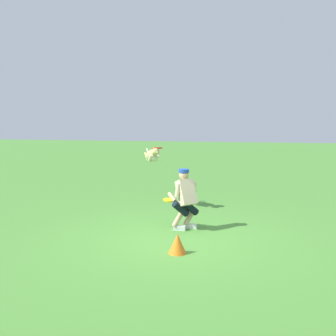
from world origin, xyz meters
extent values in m
plane|color=#4B8B35|center=(0.00, 0.00, 0.00)|extent=(60.00, 60.00, 0.00)
cube|color=silver|center=(-0.22, -0.86, 0.05)|extent=(0.26, 0.10, 0.10)
cylinder|color=tan|center=(-0.19, -0.90, 0.24)|extent=(0.31, 0.28, 0.37)
cylinder|color=black|center=(-0.21, -0.84, 0.47)|extent=(0.41, 0.37, 0.37)
cube|color=silver|center=(0.00, -0.69, 0.05)|extent=(0.26, 0.10, 0.10)
cylinder|color=tan|center=(0.03, -0.73, 0.24)|extent=(0.31, 0.28, 0.37)
cylinder|color=black|center=(-0.03, -0.69, 0.47)|extent=(0.41, 0.37, 0.37)
cube|color=beige|center=(-0.14, -0.74, 0.81)|extent=(0.52, 0.53, 0.58)
cylinder|color=beige|center=(-0.28, -0.89, 0.87)|extent=(0.16, 0.16, 0.29)
cylinder|color=beige|center=(0.03, -0.63, 0.87)|extent=(0.16, 0.16, 0.29)
cylinder|color=tan|center=(0.17, -0.78, 0.69)|extent=(0.24, 0.27, 0.19)
cylinder|color=tan|center=(-0.27, -0.93, 0.71)|extent=(0.16, 0.15, 0.27)
sphere|color=tan|center=(-0.07, -0.82, 1.17)|extent=(0.21, 0.21, 0.21)
cylinder|color=#2144AA|center=(-0.07, -0.82, 1.26)|extent=(0.22, 0.22, 0.07)
cylinder|color=#2144AA|center=(-0.01, -0.90, 1.23)|extent=(0.12, 0.12, 0.02)
ellipsoid|color=tan|center=(1.04, -2.67, 1.38)|extent=(0.57, 0.71, 0.49)
ellipsoid|color=silver|center=(0.96, -2.52, 1.35)|extent=(0.15, 0.21, 0.18)
sphere|color=tan|center=(0.85, -2.32, 1.53)|extent=(0.17, 0.17, 0.17)
cone|color=tan|center=(0.81, -2.24, 1.51)|extent=(0.12, 0.12, 0.09)
cone|color=tan|center=(0.91, -2.31, 1.60)|extent=(0.06, 0.06, 0.07)
cone|color=tan|center=(0.81, -2.37, 1.60)|extent=(0.06, 0.06, 0.07)
cylinder|color=silver|center=(1.03, -2.47, 1.34)|extent=(0.20, 0.29, 0.23)
cylinder|color=silver|center=(0.87, -2.55, 1.34)|extent=(0.20, 0.29, 0.23)
cylinder|color=tan|center=(1.20, -2.78, 1.34)|extent=(0.20, 0.29, 0.23)
cylinder|color=tan|center=(1.04, -2.86, 1.34)|extent=(0.20, 0.29, 0.23)
cylinder|color=silver|center=(1.22, -2.99, 1.43)|extent=(0.14, 0.20, 0.23)
cylinder|color=red|center=(0.84, -2.43, 1.60)|extent=(0.37, 0.37, 0.08)
cylinder|color=yellow|center=(0.26, -0.86, 0.61)|extent=(0.32, 0.32, 0.07)
cone|color=orange|center=(-0.19, 0.73, 0.18)|extent=(0.32, 0.32, 0.36)
camera|label=1|loc=(-1.23, 7.39, 2.41)|focal=42.36mm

